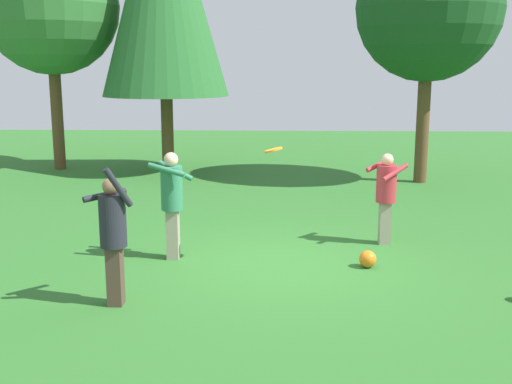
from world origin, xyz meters
TOP-DOWN VIEW (x-y plane):
  - ground_plane at (0.00, 0.00)m, footprint 40.00×40.00m
  - person_thrower at (-2.15, -1.73)m, footprint 0.67×0.67m
  - person_catcher at (1.76, 1.22)m, footprint 0.71×0.70m
  - person_bystander at (-1.74, 0.25)m, footprint 0.66×0.58m
  - frisbee at (-0.15, -0.05)m, footprint 0.30×0.30m
  - ball_orange at (1.30, -0.10)m, footprint 0.26×0.26m
  - tree_far_left at (-6.54, 8.86)m, footprint 3.86×3.86m
  - tree_right at (3.66, 7.08)m, footprint 3.66×3.66m

SIDE VIEW (x-z plane):
  - ground_plane at x=0.00m, z-range 0.00..0.00m
  - ball_orange at x=1.30m, z-range 0.00..0.26m
  - person_catcher at x=1.76m, z-range 0.14..1.71m
  - person_thrower at x=-2.15m, z-range 0.07..1.91m
  - person_bystander at x=-1.74m, z-range 0.16..1.87m
  - frisbee at x=-0.15m, z-range 1.75..1.84m
  - tree_right at x=3.66m, z-range 1.28..7.52m
  - tree_far_left at x=-6.54m, z-range 1.35..7.94m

